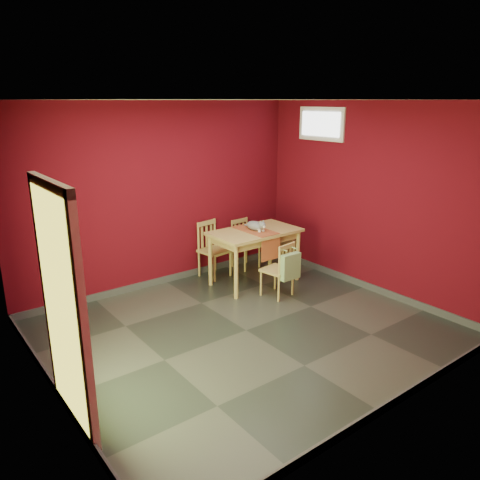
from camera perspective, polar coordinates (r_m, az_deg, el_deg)
ground at (r=5.81m, az=0.76°, el=-10.95°), size 4.50×4.50×0.00m
room_shell at (r=5.79m, az=0.76°, el=-10.51°), size 4.50×4.50×4.50m
doorway at (r=4.08m, az=-20.96°, el=-7.14°), size 0.06×1.01×2.13m
window at (r=7.41m, az=9.86°, el=13.77°), size 0.05×0.90×0.50m
outlet_plate at (r=8.07m, az=0.96°, el=-0.60°), size 0.08×0.02×0.12m
dining_table at (r=7.01m, az=1.82°, el=0.36°), size 1.33×0.78×0.83m
table_runner at (r=6.91m, az=2.46°, el=0.50°), size 0.36×0.74×0.37m
chair_far_left at (r=7.39m, az=-3.34°, el=-1.03°), size 0.47×0.47×0.88m
chair_far_right at (r=7.79m, az=0.52°, el=-0.37°), size 0.40×0.40×0.81m
chair_near at (r=6.64m, az=4.81°, el=-3.53°), size 0.43×0.43×0.80m
tote_bag at (r=6.48m, az=6.16°, el=-3.21°), size 0.31×0.19×0.43m
cat at (r=6.98m, az=1.84°, el=1.96°), size 0.23×0.40×0.19m
picture_frame at (r=8.18m, az=5.91°, el=-1.10°), size 0.19×0.43×0.42m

